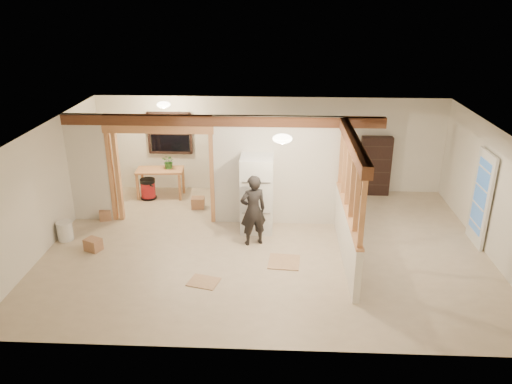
# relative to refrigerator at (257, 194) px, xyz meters

# --- Properties ---
(floor) EXTENTS (9.00, 6.50, 0.01)m
(floor) POSITION_rel_refrigerator_xyz_m (0.22, -0.80, -0.86)
(floor) COLOR #C5AF93
(floor) RESTS_ON ground
(ceiling) EXTENTS (9.00, 6.50, 0.01)m
(ceiling) POSITION_rel_refrigerator_xyz_m (0.22, -0.80, 1.65)
(ceiling) COLOR white
(wall_back) EXTENTS (9.00, 0.01, 2.50)m
(wall_back) POSITION_rel_refrigerator_xyz_m (0.22, 2.45, 0.40)
(wall_back) COLOR silver
(wall_back) RESTS_ON floor
(wall_front) EXTENTS (9.00, 0.01, 2.50)m
(wall_front) POSITION_rel_refrigerator_xyz_m (0.22, -4.05, 0.40)
(wall_front) COLOR silver
(wall_front) RESTS_ON floor
(wall_left) EXTENTS (0.01, 6.50, 2.50)m
(wall_left) POSITION_rel_refrigerator_xyz_m (-4.28, -0.80, 0.40)
(wall_left) COLOR silver
(wall_left) RESTS_ON floor
(wall_right) EXTENTS (0.01, 6.50, 2.50)m
(wall_right) POSITION_rel_refrigerator_xyz_m (4.72, -0.80, 0.40)
(wall_right) COLOR silver
(wall_right) RESTS_ON floor
(partition_left_stub) EXTENTS (0.90, 0.12, 2.50)m
(partition_left_stub) POSITION_rel_refrigerator_xyz_m (-3.83, 0.40, 0.40)
(partition_left_stub) COLOR silver
(partition_left_stub) RESTS_ON floor
(partition_center) EXTENTS (2.80, 0.12, 2.50)m
(partition_center) POSITION_rel_refrigerator_xyz_m (0.42, 0.40, 0.40)
(partition_center) COLOR silver
(partition_center) RESTS_ON floor
(doorway_frame) EXTENTS (2.46, 0.14, 2.20)m
(doorway_frame) POSITION_rel_refrigerator_xyz_m (-2.18, 0.40, 0.25)
(doorway_frame) COLOR tan
(doorway_frame) RESTS_ON floor
(header_beam_back) EXTENTS (7.00, 0.18, 0.22)m
(header_beam_back) POSITION_rel_refrigerator_xyz_m (-0.78, 0.40, 1.53)
(header_beam_back) COLOR brown
(header_beam_back) RESTS_ON ceiling
(header_beam_right) EXTENTS (0.18, 3.30, 0.22)m
(header_beam_right) POSITION_rel_refrigerator_xyz_m (1.82, -1.20, 1.53)
(header_beam_right) COLOR brown
(header_beam_right) RESTS_ON ceiling
(pony_wall) EXTENTS (0.12, 3.20, 1.00)m
(pony_wall) POSITION_rel_refrigerator_xyz_m (1.82, -1.20, -0.35)
(pony_wall) COLOR silver
(pony_wall) RESTS_ON floor
(stud_partition) EXTENTS (0.14, 3.20, 1.32)m
(stud_partition) POSITION_rel_refrigerator_xyz_m (1.82, -1.20, 0.81)
(stud_partition) COLOR tan
(stud_partition) RESTS_ON pony_wall
(window_back) EXTENTS (1.12, 0.10, 1.10)m
(window_back) POSITION_rel_refrigerator_xyz_m (-2.38, 2.37, 0.70)
(window_back) COLOR black
(window_back) RESTS_ON wall_back
(french_door) EXTENTS (0.12, 0.86, 2.00)m
(french_door) POSITION_rel_refrigerator_xyz_m (4.64, -0.40, 0.15)
(french_door) COLOR white
(french_door) RESTS_ON floor
(ceiling_dome_main) EXTENTS (0.36, 0.36, 0.16)m
(ceiling_dome_main) POSITION_rel_refrigerator_xyz_m (0.52, -1.30, 1.63)
(ceiling_dome_main) COLOR #FFEABF
(ceiling_dome_main) RESTS_ON ceiling
(ceiling_dome_util) EXTENTS (0.32, 0.32, 0.14)m
(ceiling_dome_util) POSITION_rel_refrigerator_xyz_m (-2.28, 1.50, 1.63)
(ceiling_dome_util) COLOR #FFEABF
(ceiling_dome_util) RESTS_ON ceiling
(hanging_bulb) EXTENTS (0.07, 0.07, 0.07)m
(hanging_bulb) POSITION_rel_refrigerator_xyz_m (-1.78, 0.80, 1.33)
(hanging_bulb) COLOR #FFD88C
(hanging_bulb) RESTS_ON ceiling
(refrigerator) EXTENTS (0.70, 0.68, 1.71)m
(refrigerator) POSITION_rel_refrigerator_xyz_m (0.00, 0.00, 0.00)
(refrigerator) COLOR white
(refrigerator) RESTS_ON floor
(woman) EXTENTS (0.66, 0.55, 1.53)m
(woman) POSITION_rel_refrigerator_xyz_m (-0.05, -0.68, -0.09)
(woman) COLOR black
(woman) RESTS_ON floor
(work_table) EXTENTS (1.22, 0.67, 0.74)m
(work_table) POSITION_rel_refrigerator_xyz_m (-2.57, 1.83, -0.48)
(work_table) COLOR tan
(work_table) RESTS_ON floor
(potted_plant) EXTENTS (0.41, 0.39, 0.37)m
(potted_plant) POSITION_rel_refrigerator_xyz_m (-2.33, 1.90, 0.08)
(potted_plant) COLOR #2D6C28
(potted_plant) RESTS_ON work_table
(shop_vac) EXTENTS (0.53, 0.53, 0.54)m
(shop_vac) POSITION_rel_refrigerator_xyz_m (-2.87, 1.65, -0.58)
(shop_vac) COLOR maroon
(shop_vac) RESTS_ON floor
(bookshelf) EXTENTS (0.78, 0.26, 1.55)m
(bookshelf) POSITION_rel_refrigerator_xyz_m (2.96, 2.25, -0.08)
(bookshelf) COLOR black
(bookshelf) RESTS_ON floor
(bucket) EXTENTS (0.35, 0.35, 0.42)m
(bucket) POSITION_rel_refrigerator_xyz_m (-4.08, -0.70, -0.64)
(bucket) COLOR silver
(bucket) RESTS_ON floor
(box_util_a) EXTENTS (0.33, 0.29, 0.27)m
(box_util_a) POSITION_rel_refrigerator_xyz_m (-1.51, 1.13, -0.72)
(box_util_a) COLOR #A67250
(box_util_a) RESTS_ON floor
(box_util_b) EXTENTS (0.32, 0.32, 0.25)m
(box_util_b) POSITION_rel_refrigerator_xyz_m (-3.56, 0.36, -0.73)
(box_util_b) COLOR #A67250
(box_util_b) RESTS_ON floor
(box_front) EXTENTS (0.39, 0.36, 0.25)m
(box_front) POSITION_rel_refrigerator_xyz_m (-3.32, -1.13, -0.73)
(box_front) COLOR #A67250
(box_front) RESTS_ON floor
(floor_panel_near) EXTENTS (0.66, 0.66, 0.02)m
(floor_panel_near) POSITION_rel_refrigerator_xyz_m (0.60, -1.45, -0.84)
(floor_panel_near) COLOR tan
(floor_panel_near) RESTS_ON floor
(floor_panel_far) EXTENTS (0.63, 0.55, 0.02)m
(floor_panel_far) POSITION_rel_refrigerator_xyz_m (-0.88, -2.25, -0.84)
(floor_panel_far) COLOR tan
(floor_panel_far) RESTS_ON floor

